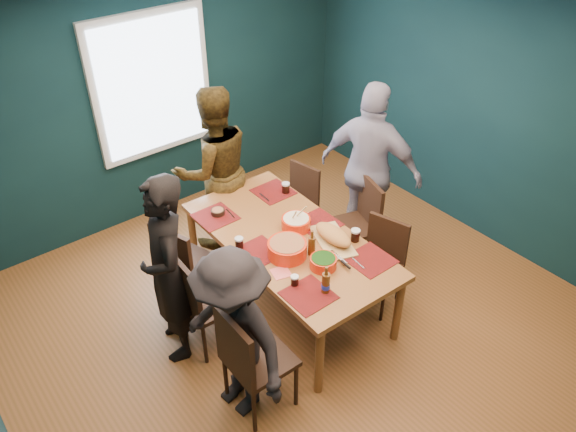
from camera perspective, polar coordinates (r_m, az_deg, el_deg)
name	(u,v)px	position (r m, az deg, el deg)	size (l,w,h in m)	color
room	(280,187)	(4.66, -0.85, 2.94)	(5.01, 5.01, 2.71)	brown
dining_table	(289,244)	(5.09, 0.08, -2.86)	(1.10, 2.12, 0.80)	brown
chair_left_far	(182,262)	(5.19, -10.70, -4.60)	(0.58, 0.58, 1.01)	black
chair_left_mid	(200,299)	(4.85, -8.92, -8.30)	(0.45, 0.45, 0.96)	black
chair_left_near	(248,356)	(4.32, -4.04, -14.05)	(0.48, 0.48, 1.03)	black
chair_right_far	(299,197)	(6.10, 1.15, 1.90)	(0.46, 0.46, 0.86)	black
chair_right_mid	(360,218)	(5.73, 7.34, -0.17)	(0.54, 0.54, 0.96)	black
chair_right_near	(382,256)	(5.34, 9.48, -4.06)	(0.51, 0.51, 0.89)	black
person_far_left	(168,271)	(4.68, -12.08, -5.48)	(0.64, 0.42, 1.75)	black
person_back	(214,170)	(5.86, -7.51, 4.68)	(0.88, 0.68, 1.81)	black
person_right	(370,169)	(5.82, 8.37, 4.70)	(1.09, 0.45, 1.86)	white
person_near_left	(234,336)	(4.24, -5.52, -12.07)	(0.99, 0.57, 1.54)	black
bowl_salad	(287,249)	(4.80, -0.09, -3.33)	(0.34, 0.34, 0.14)	red
bowl_dumpling	(296,222)	(5.13, 0.82, -0.66)	(0.27, 0.27, 0.25)	red
bowl_herbs	(323,262)	(4.71, 3.60, -4.68)	(0.23, 0.23, 0.10)	red
cutting_board	(333,236)	(4.97, 4.61, -2.07)	(0.42, 0.67, 0.14)	tan
small_bowl	(218,212)	(5.36, -7.14, 0.43)	(0.13, 0.13, 0.05)	black
beer_bottle_a	(326,283)	(4.46, 3.86, -6.82)	(0.07, 0.07, 0.26)	#4B2A0D
beer_bottle_b	(312,245)	(4.81, 2.43, -2.97)	(0.06, 0.06, 0.25)	#4B2A0D
cola_glass_a	(295,280)	(4.54, 0.68, -6.53)	(0.07, 0.07, 0.09)	black
cola_glass_b	(355,235)	(5.01, 6.86, -1.90)	(0.08, 0.08, 0.12)	black
cola_glass_c	(286,187)	(5.61, -0.23, 2.91)	(0.08, 0.08, 0.11)	black
cola_glass_d	(239,243)	(4.91, -4.99, -2.70)	(0.08, 0.08, 0.11)	black
napkin_a	(311,218)	(5.28, 2.31, -0.21)	(0.14, 0.14, 0.00)	#E2615F
napkin_b	(281,273)	(4.68, -0.72, -5.77)	(0.15, 0.15, 0.00)	#E2615F
napkin_c	(374,263)	(4.83, 8.75, -4.71)	(0.13, 0.13, 0.00)	#E2615F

